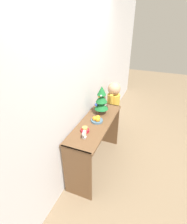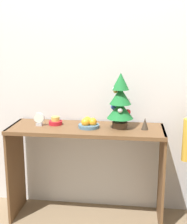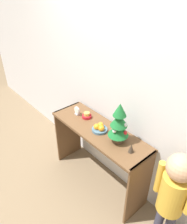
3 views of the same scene
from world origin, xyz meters
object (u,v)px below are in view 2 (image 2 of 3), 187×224
(mini_tree, at_px, (120,102))
(singing_bowl, at_px, (55,122))
(figurine, at_px, (145,124))
(desk_clock, at_px, (39,119))
(fruit_bowl, at_px, (89,124))

(mini_tree, distance_m, singing_bowl, 0.58)
(mini_tree, bearing_deg, figurine, -6.74)
(singing_bowl, height_order, desk_clock, desk_clock)
(mini_tree, distance_m, figurine, 0.26)
(mini_tree, xyz_separation_m, singing_bowl, (-0.54, 0.03, -0.19))
(fruit_bowl, distance_m, singing_bowl, 0.30)
(fruit_bowl, height_order, desk_clock, desk_clock)
(fruit_bowl, xyz_separation_m, singing_bowl, (-0.29, 0.06, -0.01))
(singing_bowl, bearing_deg, fruit_bowl, -10.91)
(desk_clock, bearing_deg, figurine, -0.32)
(mini_tree, relative_size, fruit_bowl, 2.61)
(fruit_bowl, xyz_separation_m, desk_clock, (-0.42, 0.01, 0.02))
(singing_bowl, height_order, figurine, figurine)
(desk_clock, bearing_deg, singing_bowl, 21.80)
(mini_tree, relative_size, desk_clock, 3.99)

